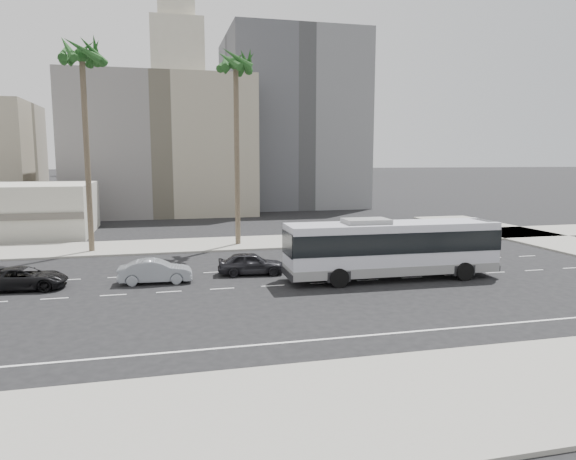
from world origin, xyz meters
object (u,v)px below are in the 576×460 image
object	(u,v)px
city_bus	(392,247)
palm_mid	(82,59)
car_a	(251,263)
car_c	(24,278)
palm_near	(236,67)
car_b	(155,271)

from	to	relation	value
city_bus	palm_mid	distance (m)	27.20
car_a	car_c	bearing A→B (deg)	99.13
palm_near	car_c	bearing A→B (deg)	-139.18
car_b	city_bus	bearing A→B (deg)	-97.15
palm_near	palm_mid	bearing A→B (deg)	-176.80
city_bus	car_a	distance (m)	9.04
car_b	palm_near	xyz separation A→B (m)	(6.84, 12.37, 14.21)
city_bus	palm_near	bearing A→B (deg)	118.10
palm_near	palm_mid	xyz separation A→B (m)	(-11.86, -0.66, 0.01)
car_a	car_b	xyz separation A→B (m)	(-6.00, -0.93, -0.01)
city_bus	car_b	world-z (taller)	city_bus
car_b	palm_mid	world-z (taller)	palm_mid
car_c	palm_near	xyz separation A→B (m)	(14.16, 12.23, 14.27)
car_c	palm_mid	xyz separation A→B (m)	(2.30, 11.57, 14.28)
city_bus	palm_mid	xyz separation A→B (m)	(-19.35, 14.08, 12.93)
car_b	palm_near	world-z (taller)	palm_near
car_a	palm_near	distance (m)	18.26
car_b	palm_near	size ratio (longest dim) A/B	0.26
city_bus	palm_mid	world-z (taller)	palm_mid
car_b	palm_mid	bearing A→B (deg)	25.49
car_b	car_c	xyz separation A→B (m)	(-7.33, 0.14, -0.06)
car_b	palm_mid	xyz separation A→B (m)	(-5.03, 11.71, 14.22)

